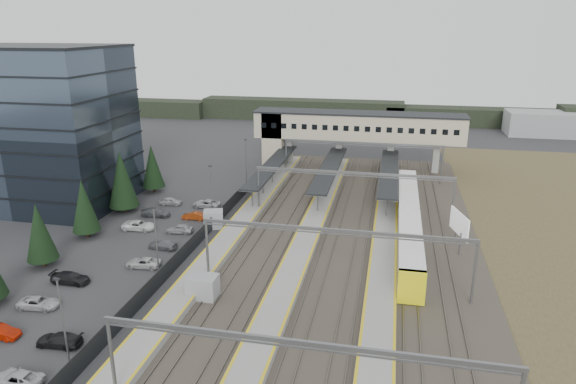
% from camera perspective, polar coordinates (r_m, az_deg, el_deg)
% --- Properties ---
extents(ground, '(220.00, 220.00, 0.00)m').
position_cam_1_polar(ground, '(65.14, -4.70, -6.54)').
color(ground, '#2B2B2D').
rests_on(ground, ground).
extents(office_building, '(24.30, 18.30, 24.30)m').
position_cam_1_polar(office_building, '(88.17, -25.79, 6.55)').
color(office_building, '#364354').
rests_on(office_building, ground).
extents(conifer_row, '(4.42, 49.82, 9.50)m').
position_cam_1_polar(conifer_row, '(69.45, -23.46, -2.15)').
color(conifer_row, black).
rests_on(conifer_row, ground).
extents(car_park, '(10.67, 44.74, 1.26)m').
position_cam_1_polar(car_park, '(65.39, -17.60, -6.70)').
color(car_park, silver).
rests_on(car_park, ground).
extents(lampposts, '(0.50, 53.25, 8.07)m').
position_cam_1_polar(lampposts, '(67.16, -11.07, -2.06)').
color(lampposts, slate).
rests_on(lampposts, ground).
extents(fence, '(0.08, 90.00, 2.00)m').
position_cam_1_polar(fence, '(71.05, -8.64, -3.67)').
color(fence, '#26282B').
rests_on(fence, ground).
extents(relay_cabin_near, '(3.05, 2.24, 2.54)m').
position_cam_1_polar(relay_cabin_near, '(54.49, -9.47, -10.42)').
color(relay_cabin_near, gray).
rests_on(relay_cabin_near, ground).
extents(relay_cabin_far, '(3.19, 2.91, 2.43)m').
position_cam_1_polar(relay_cabin_far, '(72.61, -8.29, -2.99)').
color(relay_cabin_far, gray).
rests_on(relay_cabin_far, ground).
extents(rail_corridor, '(34.00, 90.00, 0.92)m').
position_cam_1_polar(rail_corridor, '(67.72, 4.13, -5.27)').
color(rail_corridor, '#3D3930').
rests_on(rail_corridor, ground).
extents(canopies, '(23.10, 30.00, 3.28)m').
position_cam_1_polar(canopies, '(87.46, 4.62, 2.64)').
color(canopies, black).
rests_on(canopies, ground).
extents(footbridge, '(40.40, 6.40, 11.20)m').
position_cam_1_polar(footbridge, '(101.01, 6.17, 7.01)').
color(footbridge, beige).
rests_on(footbridge, ground).
extents(gantries, '(28.40, 62.28, 7.17)m').
position_cam_1_polar(gantries, '(63.53, 6.38, -1.41)').
color(gantries, slate).
rests_on(gantries, ground).
extents(train, '(2.79, 38.70, 3.51)m').
position_cam_1_polar(train, '(70.81, 13.25, -3.17)').
color(train, white).
rests_on(train, ground).
extents(billboard, '(1.68, 5.53, 4.79)m').
position_cam_1_polar(billboard, '(67.93, 18.49, -3.47)').
color(billboard, slate).
rests_on(billboard, ground).
extents(treeline_far, '(170.00, 19.00, 7.00)m').
position_cam_1_polar(treeline_far, '(151.10, 14.23, 8.28)').
color(treeline_far, black).
rests_on(treeline_far, ground).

